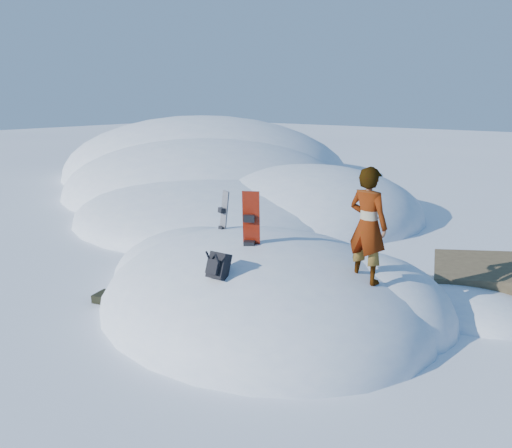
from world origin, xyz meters
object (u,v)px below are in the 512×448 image
Objects in this scene: snowboard_dark at (223,222)px; person at (368,225)px; snowboard_red at (251,234)px; backpack at (218,266)px.

person is at bearing 16.76° from snowboard_dark.
snowboard_red is 2.18m from person.
person reaches higher than backpack.
snowboard_red reaches higher than snowboard_dark.
snowboard_dark is at bearing 120.99° from snowboard_red.
person reaches higher than snowboard_dark.
backpack is at bearing -108.56° from snowboard_red.
snowboard_dark is 2.58× the size of backpack.
snowboard_red is 1.24× the size of snowboard_dark.
person reaches higher than snowboard_red.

